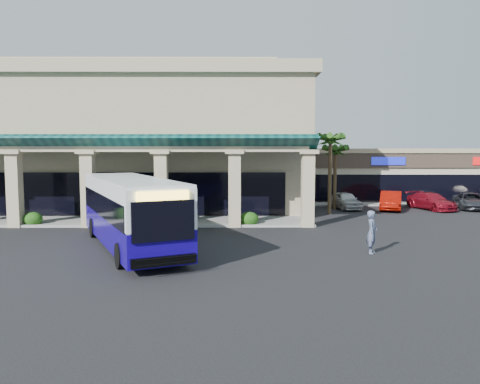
{
  "coord_description": "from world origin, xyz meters",
  "views": [
    {
      "loc": [
        1.68,
        -23.42,
        4.67
      ],
      "look_at": [
        1.83,
        4.76,
        2.2
      ],
      "focal_mm": 35.0,
      "sensor_mm": 36.0,
      "label": 1
    }
  ],
  "objects_px": {
    "car_silver": "(345,200)",
    "pedestrian": "(372,232)",
    "car_gray": "(471,201)",
    "transit_bus": "(130,213)",
    "car_white": "(391,201)",
    "car_red": "(431,201)"
  },
  "relations": [
    {
      "from": "car_silver",
      "to": "car_red",
      "type": "bearing_deg",
      "value": -13.39
    },
    {
      "from": "transit_bus",
      "to": "car_white",
      "type": "bearing_deg",
      "value": 14.67
    },
    {
      "from": "pedestrian",
      "to": "car_silver",
      "type": "bearing_deg",
      "value": 12.52
    },
    {
      "from": "car_white",
      "to": "car_gray",
      "type": "relative_size",
      "value": 0.96
    },
    {
      "from": "car_white",
      "to": "pedestrian",
      "type": "bearing_deg",
      "value": -91.63
    },
    {
      "from": "car_red",
      "to": "pedestrian",
      "type": "bearing_deg",
      "value": -136.64
    },
    {
      "from": "pedestrian",
      "to": "car_white",
      "type": "bearing_deg",
      "value": 0.37
    },
    {
      "from": "car_white",
      "to": "car_gray",
      "type": "xyz_separation_m",
      "value": [
        6.66,
        0.59,
        -0.09
      ]
    },
    {
      "from": "transit_bus",
      "to": "car_silver",
      "type": "distance_m",
      "value": 20.52
    },
    {
      "from": "pedestrian",
      "to": "car_red",
      "type": "relative_size",
      "value": 0.42
    },
    {
      "from": "car_silver",
      "to": "pedestrian",
      "type": "bearing_deg",
      "value": -108.41
    },
    {
      "from": "car_white",
      "to": "car_gray",
      "type": "distance_m",
      "value": 6.69
    },
    {
      "from": "car_silver",
      "to": "car_white",
      "type": "bearing_deg",
      "value": -21.03
    },
    {
      "from": "pedestrian",
      "to": "car_silver",
      "type": "relative_size",
      "value": 0.48
    },
    {
      "from": "car_white",
      "to": "car_red",
      "type": "height_order",
      "value": "car_white"
    },
    {
      "from": "car_silver",
      "to": "car_gray",
      "type": "bearing_deg",
      "value": -10.21
    },
    {
      "from": "car_white",
      "to": "car_red",
      "type": "relative_size",
      "value": 0.97
    },
    {
      "from": "car_silver",
      "to": "car_gray",
      "type": "distance_m",
      "value": 10.14
    },
    {
      "from": "transit_bus",
      "to": "car_gray",
      "type": "height_order",
      "value": "transit_bus"
    },
    {
      "from": "car_white",
      "to": "car_silver",
      "type": "bearing_deg",
      "value": -172.1
    },
    {
      "from": "transit_bus",
      "to": "car_red",
      "type": "bearing_deg",
      "value": 10.32
    },
    {
      "from": "car_silver",
      "to": "car_white",
      "type": "xyz_separation_m",
      "value": [
        3.47,
        -0.7,
        0.04
      ]
    }
  ]
}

